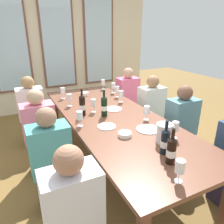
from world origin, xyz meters
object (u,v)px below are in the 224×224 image
Objects in this scene: white_plate_2 at (148,129)px; wine_glass_2 at (103,83)px; wine_bottle_3 at (82,105)px; wine_glass_9 at (147,111)px; wine_glass_0 at (63,91)px; seated_person_3 at (180,129)px; tasting_bowl_1 at (84,94)px; seated_person_6 at (32,114)px; wine_glass_6 at (80,116)px; wine_glass_3 at (69,98)px; wine_bottle_2 at (165,141)px; seated_person_0 at (40,135)px; wine_glass_10 at (121,94)px; seated_person_1 at (151,112)px; wine_bottle_0 at (171,150)px; wine_glass_5 at (117,90)px; wine_glass_4 at (180,168)px; dining_table at (113,120)px; wine_bottle_1 at (104,106)px; tasting_bowl_0 at (125,134)px; wine_glass_1 at (93,103)px; seated_person_7 at (127,99)px; seated_person_2 at (52,164)px; white_plate_0 at (107,126)px; white_plate_1 at (113,109)px; metal_pitcher at (164,133)px; wine_glass_7 at (175,127)px; seated_person_4 at (74,221)px.

white_plate_2 is 1.74m from wine_glass_2.
wine_bottle_3 is 0.79m from wine_glass_9.
seated_person_3 is at bearing -47.02° from wine_glass_0.
wine_glass_9 is (0.67, -1.26, -0.00)m from wine_glass_0.
tasting_bowl_1 is 0.87m from seated_person_6.
wine_glass_3 is at bearing 83.39° from wine_glass_6.
wine_glass_3 is (-0.40, 1.55, 0.00)m from wine_bottle_2.
wine_glass_10 is at bearing 5.91° from seated_person_0.
seated_person_1 is 1.85m from seated_person_6.
wine_bottle_2 reaches higher than wine_glass_3.
wine_bottle_0 is 1.21m from seated_person_3.
wine_bottle_2 is at bearing -103.42° from wine_glass_5.
wine_glass_2 is at bearing 77.97° from wine_glass_4.
tasting_bowl_1 is 0.13× the size of seated_person_0.
wine_glass_4 is at bearing -95.34° from dining_table.
wine_bottle_0 reaches higher than wine_glass_4.
wine_bottle_2 is at bearing -88.66° from tasting_bowl_1.
wine_bottle_1 is 2.38× the size of tasting_bowl_0.
seated_person_7 is at bearing 40.08° from wine_glass_1.
seated_person_7 is at bearing 58.98° from tasting_bowl_0.
wine_glass_10 is (0.72, -0.55, 0.00)m from wine_glass_0.
seated_person_6 is (-0.47, 0.51, -0.33)m from wine_glass_3.
seated_person_2 reaches higher than white_plate_2.
white_plate_0 is at bearing -78.38° from wine_glass_3.
wine_glass_0 is at bearing 109.86° from white_plate_2.
white_plate_1 is 1.17m from wine_bottle_2.
dining_table is at bearing 100.22° from metal_pitcher.
wine_glass_7 is (0.12, -0.27, 0.12)m from white_plate_2.
wine_glass_9 is at bearing -13.49° from wine_glass_6.
tasting_bowl_1 is at bearing 142.83° from seated_person_1.
seated_person_2 is at bearing -90.00° from seated_person_6.
wine_glass_9 is (0.63, -0.47, -0.02)m from wine_bottle_3.
wine_glass_4 is 0.16× the size of seated_person_0.
seated_person_0 is 1.00× the size of seated_person_3.
seated_person_7 is (0.42, 0.40, -0.33)m from wine_glass_5.
wine_glass_2 is at bearing 61.54° from seated_person_4.
wine_glass_7 is (0.62, -0.97, -0.01)m from wine_bottle_3.
metal_pitcher reaches higher than wine_glass_2.
seated_person_7 is at bearing 73.60° from wine_glass_7.
wine_glass_5 is at bearing 85.25° from wine_glass_7.
wine_bottle_3 is at bearing -125.74° from wine_glass_2.
wine_bottle_2 is at bearing -141.82° from seated_person_3.
tasting_bowl_1 is at bearing 104.36° from wine_glass_9.
seated_person_6 is (-0.99, 1.91, -0.31)m from metal_pitcher.
tasting_bowl_1 is 1.18m from wine_glass_6.
wine_glass_0 is 1.43m from wine_glass_9.
wine_glass_10 is (-0.06, -0.24, 0.00)m from wine_glass_5.
dining_table is at bearing 23.31° from seated_person_2.
wine_glass_10 is at bearing 50.77° from dining_table.
wine_glass_10 reaches higher than white_plate_1.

